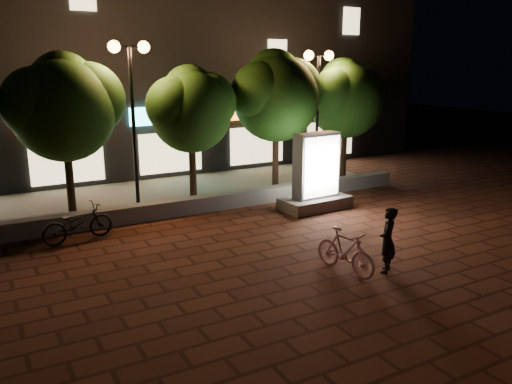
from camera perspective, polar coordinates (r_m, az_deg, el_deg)
ground at (r=12.84m, az=0.13°, el=-6.72°), size 80.00×80.00×0.00m
retaining_wall at (r=16.20m, az=-6.80°, el=-1.43°), size 16.00×0.45×0.50m
sidewalk at (r=18.52m, az=-9.74°, el=-0.22°), size 16.00×5.00×0.08m
building_block at (r=24.18m, az=-15.61°, el=14.68°), size 28.00×8.12×11.30m
tree_left at (r=16.15m, az=-20.71°, el=9.25°), size 3.60×3.00×4.89m
tree_mid at (r=17.23m, az=-7.26°, el=9.53°), size 3.24×2.70×4.50m
tree_right at (r=18.69m, az=2.32°, el=11.06°), size 3.72×3.10×5.07m
tree_far_right at (r=20.54m, az=10.08°, el=10.59°), size 3.48×2.90×4.76m
street_lamp_left at (r=16.27m, az=-13.84°, el=11.83°), size 1.26×0.36×5.18m
street_lamp_right at (r=19.36m, az=6.99°, el=12.05°), size 1.26×0.36×4.98m
ad_kiosk at (r=16.43m, az=6.74°, el=1.50°), size 2.37×1.30×2.49m
scooter_pink at (r=11.65m, az=9.98°, el=-6.54°), size 0.76×1.73×1.00m
rider at (r=11.78m, az=14.55°, el=-5.26°), size 0.66×0.63×1.51m
scooter_parked at (r=14.23m, az=-19.40°, el=-3.34°), size 1.98×1.01×0.99m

